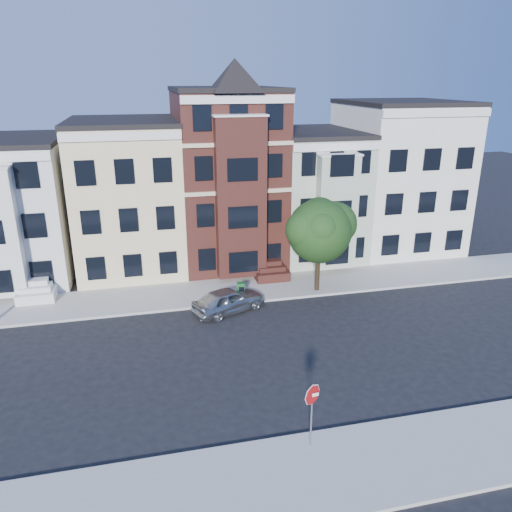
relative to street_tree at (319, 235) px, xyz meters
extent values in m
plane|color=black|center=(-4.30, -6.74, -3.78)|extent=(120.00, 120.00, 0.00)
cube|color=#9E9B93|center=(-4.30, 1.26, -3.70)|extent=(60.00, 4.00, 0.15)
cube|color=#9E9B93|center=(-4.30, -14.74, -3.70)|extent=(60.00, 4.00, 0.15)
cube|color=silver|center=(-19.30, 7.76, 0.72)|extent=(8.00, 9.00, 9.00)
cube|color=beige|center=(-11.30, 7.76, 1.22)|extent=(7.00, 9.00, 10.00)
cube|color=#3B1914|center=(-4.30, 7.76, 2.22)|extent=(7.00, 9.00, 12.00)
cube|color=#AAB89F|center=(2.20, 7.76, 0.72)|extent=(6.00, 9.00, 9.00)
cube|color=white|center=(9.20, 7.76, 1.72)|extent=(8.00, 9.00, 11.00)
imported|color=#A0A3A6|center=(-5.99, -1.54, -3.04)|extent=(4.67, 3.29, 1.48)
cube|color=#1A6027|center=(-4.98, -0.22, -3.11)|extent=(0.54, 0.50, 1.04)
camera|label=1|loc=(-10.46, -27.48, 9.07)|focal=35.00mm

